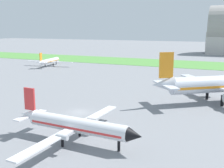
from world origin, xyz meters
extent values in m
plane|color=gray|center=(0.00, 0.00, 0.00)|extent=(600.00, 600.00, 0.00)
cube|color=#549342|center=(0.00, 83.13, 0.04)|extent=(360.00, 28.00, 0.08)
cylinder|color=white|center=(-45.82, 52.94, 2.27)|extent=(4.03, 13.77, 1.90)
cone|color=black|center=(-47.02, 60.43, 2.27)|extent=(2.13, 2.17, 1.86)
cone|color=white|center=(-44.56, 45.08, 2.51)|extent=(2.10, 2.89, 1.71)
cube|color=orange|center=(-45.82, 52.94, 2.13)|extent=(3.95, 13.03, 0.27)
cube|color=white|center=(-50.91, 51.74, 1.94)|extent=(10.50, 2.96, 0.19)
cube|color=white|center=(-40.61, 53.39, 1.94)|extent=(10.50, 2.96, 0.19)
cylinder|color=#B7BABF|center=(-49.14, 52.56, 1.94)|extent=(0.84, 1.59, 0.61)
cylinder|color=#B7BABF|center=(-42.55, 53.62, 1.94)|extent=(0.84, 1.59, 0.61)
cube|color=orange|center=(-44.62, 45.45, 4.74)|extent=(0.49, 1.72, 3.03)
cube|color=white|center=(-45.93, 45.24, 2.46)|extent=(2.80, 1.54, 0.15)
cube|color=white|center=(-43.31, 45.66, 2.46)|extent=(2.80, 1.54, 0.15)
cylinder|color=black|center=(-46.72, 58.55, 0.66)|extent=(0.34, 0.34, 1.33)
cylinder|color=black|center=(-47.52, 51.71, 0.66)|extent=(0.34, 0.34, 1.33)
cylinder|color=black|center=(-43.82, 52.30, 0.66)|extent=(0.34, 0.34, 1.33)
cylinder|color=white|center=(7.29, -12.57, 2.58)|extent=(15.59, 2.85, 2.15)
cone|color=black|center=(15.90, -12.96, 2.58)|extent=(2.25, 2.21, 2.11)
cone|color=white|center=(-1.74, -12.16, 2.85)|extent=(3.10, 2.07, 1.94)
cube|color=red|center=(7.29, -12.57, 2.42)|extent=(14.73, 2.85, 0.30)
cube|color=white|center=(7.13, -6.63, 2.21)|extent=(2.04, 11.90, 0.22)
cube|color=white|center=(6.60, -18.47, 2.21)|extent=(2.04, 11.90, 0.22)
cylinder|color=#B7BABF|center=(7.64, -8.79, 2.21)|extent=(1.75, 0.77, 0.69)
cylinder|color=#B7BABF|center=(7.30, -16.36, 2.21)|extent=(1.75, 0.77, 0.69)
cube|color=red|center=(-1.31, -12.18, 5.38)|extent=(1.95, 0.35, 3.45)
cube|color=white|center=(-1.25, -10.67, 2.80)|extent=(1.43, 3.07, 0.17)
cube|color=white|center=(-1.38, -13.69, 2.80)|extent=(1.43, 3.07, 0.17)
cylinder|color=black|center=(13.75, -12.86, 0.75)|extent=(0.39, 0.39, 1.51)
cylinder|color=black|center=(6.31, -10.39, 0.75)|extent=(0.39, 0.39, 1.51)
cylinder|color=black|center=(6.12, -14.65, 0.75)|extent=(0.39, 0.39, 1.51)
cylinder|color=silver|center=(24.35, 19.47, 4.12)|extent=(21.01, 17.35, 3.63)
cone|color=silver|center=(13.39, 11.02, 4.57)|extent=(5.65, 5.40, 3.26)
cube|color=orange|center=(24.35, 19.47, 3.85)|extent=(20.01, 16.61, 0.51)
cube|color=silver|center=(19.00, 25.34, 3.49)|extent=(11.48, 13.94, 0.36)
cylinder|color=#B7BABF|center=(20.74, 23.08, 2.19)|extent=(4.35, 3.99, 1.99)
cube|color=orange|center=(13.91, 11.43, 8.57)|extent=(2.62, 2.15, 5.27)
cube|color=silver|center=(12.50, 13.25, 4.48)|extent=(4.38, 4.86, 0.29)
cube|color=silver|center=(15.32, 9.60, 4.48)|extent=(4.38, 4.86, 0.29)
cylinder|color=black|center=(21.31, 20.72, 1.15)|extent=(0.65, 0.65, 2.31)
cylinder|color=black|center=(24.79, 16.21, 1.15)|extent=(0.65, 0.65, 2.31)
camera|label=1|loc=(27.28, -45.01, 16.03)|focal=45.34mm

